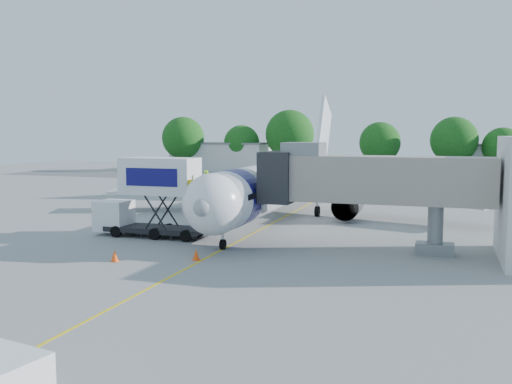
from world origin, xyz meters
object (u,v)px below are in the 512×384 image
(aircraft, at_px, (282,183))
(ground_tug, at_px, (219,258))
(jet_bridge, at_px, (359,180))
(catering_hiloader, at_px, (152,197))

(aircraft, height_order, ground_tug, aircraft)
(jet_bridge, xyz_separation_m, catering_hiloader, (-14.26, -0.00, -1.59))
(jet_bridge, height_order, catering_hiloader, jet_bridge)
(catering_hiloader, height_order, ground_tug, catering_hiloader)
(catering_hiloader, bearing_deg, ground_tug, -44.56)
(aircraft, xyz_separation_m, catering_hiloader, (-6.27, -11.12, -0.19))
(aircraft, relative_size, ground_tug, 9.20)
(aircraft, height_order, catering_hiloader, aircraft)
(aircraft, xyz_separation_m, ground_tug, (2.05, -19.32, -2.15))
(ground_tug, bearing_deg, aircraft, 106.33)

